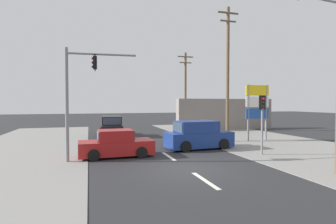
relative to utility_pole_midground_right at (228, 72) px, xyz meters
The scene contains 15 objects.
ground_plane 11.12m from the utility_pole_midground_right, 130.72° to the right, with size 140.00×140.00×0.00m, color #28282B.
lane_dash_near 12.52m from the utility_pole_midground_right, 124.03° to the right, with size 0.20×2.40×0.01m, color silver.
lane_dash_mid 9.43m from the utility_pole_midground_right, 145.68° to the right, with size 0.20×2.40×0.01m, color silver.
lane_dash_far 8.44m from the utility_pole_midground_right, behind, with size 0.20×2.40×0.01m, color silver.
kerb_right_verge 8.17m from the utility_pole_midground_right, 62.59° to the right, with size 10.00×44.00×0.02m, color gray.
kerb_left_verge 16.13m from the utility_pole_midground_right, 167.49° to the right, with size 8.00×40.00×0.02m, color gray.
utility_pole_midground_right is the anchor object (origin of this frame).
utility_pole_background_right 8.71m from the utility_pole_midground_right, 92.37° to the left, with size 1.80×0.26×8.70m.
traffic_signal_mast 12.14m from the utility_pole_midground_right, 159.52° to the right, with size 3.68×0.46×6.00m.
pedestal_signal_right_kerb 6.42m from the utility_pole_midground_right, 98.25° to the right, with size 0.44×0.29×3.56m.
shopping_plaza_sign 3.71m from the utility_pole_midground_right, ahead, with size 2.10×0.16×4.60m.
shopfront_wall_far 10.63m from the utility_pole_midground_right, 61.50° to the left, with size 12.00×1.00×3.60m, color gray.
suv_receding_far 6.40m from the utility_pole_midground_right, 146.31° to the right, with size 4.64×2.28×1.90m.
suv_kerbside_parked 11.59m from the utility_pole_midground_right, 145.30° to the left, with size 2.20×4.60×1.90m.
sedan_oncoming_near 11.00m from the utility_pole_midground_right, 159.11° to the right, with size 4.28×1.97×1.56m.
Camera 1 is at (-4.44, -11.50, 3.10)m, focal length 28.00 mm.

